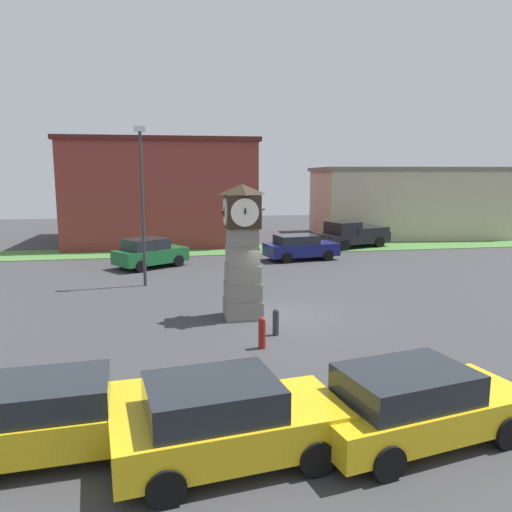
{
  "coord_description": "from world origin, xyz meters",
  "views": [
    {
      "loc": [
        -3.99,
        -17.15,
        5.1
      ],
      "look_at": [
        -0.56,
        2.02,
        1.88
      ],
      "focal_mm": 35.0,
      "sensor_mm": 36.0,
      "label": 1
    }
  ],
  "objects": [
    {
      "name": "car_far_lot",
      "position": [
        -5.0,
        10.49,
        0.82
      ],
      "size": [
        4.23,
        3.72,
        1.62
      ],
      "color": "#19602D",
      "rests_on": "ground_plane"
    },
    {
      "name": "bollard_mid_row",
      "position": [
        -1.33,
        -3.28,
        0.48
      ],
      "size": [
        0.21,
        0.21,
        0.95
      ],
      "color": "maroon",
      "rests_on": "ground_plane"
    },
    {
      "name": "clock_tower",
      "position": [
        -1.4,
        0.06,
        2.33
      ],
      "size": [
        1.54,
        1.54,
        4.75
      ],
      "color": "gray",
      "rests_on": "ground_plane"
    },
    {
      "name": "car_by_building",
      "position": [
        0.58,
        -8.88,
        0.75
      ],
      "size": [
        4.62,
        2.66,
        1.48
      ],
      "color": "gold",
      "rests_on": "ground_plane"
    },
    {
      "name": "car_near_tower",
      "position": [
        -3.09,
        -8.95,
        0.79
      ],
      "size": [
        4.34,
        2.46,
        1.55
      ],
      "color": "gold",
      "rests_on": "ground_plane"
    },
    {
      "name": "bollard_near_tower",
      "position": [
        -0.67,
        -2.17,
        0.44
      ],
      "size": [
        0.21,
        0.21,
        0.87
      ],
      "color": "#333338",
      "rests_on": "ground_plane"
    },
    {
      "name": "ground_plane",
      "position": [
        0.0,
        0.0,
        0.0
      ],
      "size": [
        86.49,
        86.49,
        0.0
      ],
      "primitive_type": "plane",
      "color": "#38383A"
    },
    {
      "name": "storefront_low_left",
      "position": [
        15.71,
        21.75,
        2.81
      ],
      "size": [
        15.9,
        10.26,
        5.61
      ],
      "color": "#B7A88E",
      "rests_on": "ground_plane"
    },
    {
      "name": "car_navy_sedan",
      "position": [
        -6.09,
        -8.17,
        0.75
      ],
      "size": [
        4.47,
        2.16,
        1.45
      ],
      "color": "gold",
      "rests_on": "ground_plane"
    },
    {
      "name": "street_lamp_near_road",
      "position": [
        -5.06,
        5.88,
        4.09
      ],
      "size": [
        0.5,
        0.24,
        7.17
      ],
      "color": "#333338",
      "rests_on": "ground_plane"
    },
    {
      "name": "warehouse_blue_far",
      "position": [
        -4.31,
        22.2,
        3.78
      ],
      "size": [
        13.65,
        12.02,
        7.55
      ],
      "color": "maroon",
      "rests_on": "ground_plane"
    },
    {
      "name": "car_silver_hatch",
      "position": [
        3.8,
        11.42,
        0.77
      ],
      "size": [
        4.53,
        2.56,
        1.5
      ],
      "color": "navy",
      "rests_on": "ground_plane"
    },
    {
      "name": "pickup_truck",
      "position": [
        8.71,
        15.62,
        0.93
      ],
      "size": [
        5.58,
        3.69,
        1.85
      ],
      "color": "black",
      "rests_on": "ground_plane"
    },
    {
      "name": "grass_verge_far",
      "position": [
        0.63,
        15.86,
        0.02
      ],
      "size": [
        51.89,
        4.15,
        0.04
      ],
      "primitive_type": "cube",
      "color": "#477A38",
      "rests_on": "ground_plane"
    }
  ]
}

